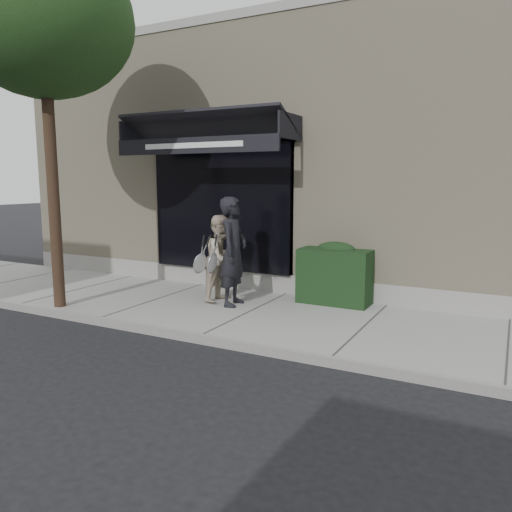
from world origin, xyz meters
The scene contains 8 objects.
ground centered at (0.00, 0.00, 0.00)m, with size 80.00×80.00×0.00m, color black.
sidewalk centered at (0.00, 0.00, 0.06)m, with size 20.00×3.00×0.12m, color #9D9D98.
curb centered at (0.00, -1.55, 0.07)m, with size 20.00×0.10×0.14m, color gray.
building_facade centered at (-0.01, 4.96, 2.74)m, with size 14.30×8.04×5.64m.
hedge centered at (1.10, 1.25, 0.66)m, with size 1.30×0.70×1.14m.
street_tree centered at (-3.20, -1.30, 4.98)m, with size 3.00×3.00×6.28m.
pedestrian_front centered at (-0.48, 0.23, 1.10)m, with size 0.82×0.97×1.96m.
pedestrian_back centered at (-0.84, 0.43, 0.93)m, with size 0.69×0.94×1.61m.
Camera 1 is at (3.98, -7.40, 2.37)m, focal length 35.00 mm.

